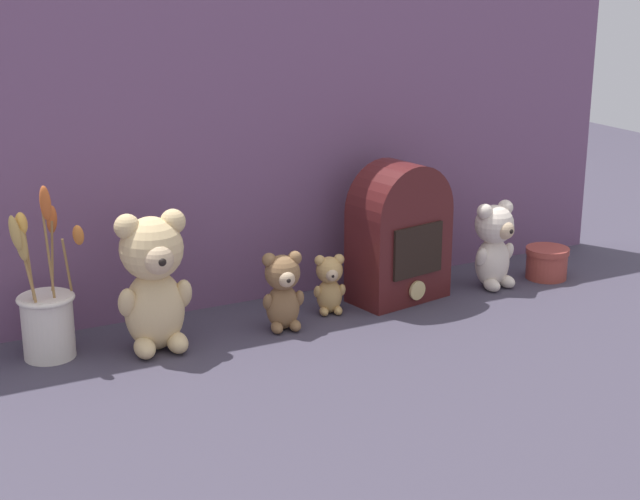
{
  "coord_description": "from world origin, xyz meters",
  "views": [
    {
      "loc": [
        -0.81,
        -1.53,
        0.66
      ],
      "look_at": [
        0.0,
        0.02,
        0.13
      ],
      "focal_mm": 55.0,
      "sensor_mm": 36.0,
      "label": 1
    }
  ],
  "objects": [
    {
      "name": "ground_plane",
      "position": [
        0.0,
        0.0,
        0.0
      ],
      "size": [
        4.0,
        4.0,
        0.0
      ],
      "primitive_type": "plane",
      "color": "#3D3847"
    },
    {
      "name": "backdrop_wall",
      "position": [
        0.0,
        0.17,
        0.3
      ],
      "size": [
        1.53,
        0.02,
        0.6
      ],
      "color": "#704C70",
      "rests_on": "ground"
    },
    {
      "name": "teddy_bear_large",
      "position": [
        -0.33,
        0.01,
        0.13
      ],
      "size": [
        0.13,
        0.13,
        0.25
      ],
      "color": "#DBBC84",
      "rests_on": "ground"
    },
    {
      "name": "teddy_bear_medium",
      "position": [
        0.39,
        0.01,
        0.09
      ],
      "size": [
        0.1,
        0.09,
        0.18
      ],
      "color": "beige",
      "rests_on": "ground"
    },
    {
      "name": "teddy_bear_small",
      "position": [
        -0.09,
        -0.01,
        0.08
      ],
      "size": [
        0.08,
        0.07,
        0.15
      ],
      "color": "olive",
      "rests_on": "ground"
    },
    {
      "name": "teddy_bear_tiny",
      "position": [
        0.02,
        0.03,
        0.06
      ],
      "size": [
        0.07,
        0.06,
        0.12
      ],
      "color": "tan",
      "rests_on": "ground"
    },
    {
      "name": "flower_vase",
      "position": [
        -0.5,
        0.06,
        0.08
      ],
      "size": [
        0.13,
        0.1,
        0.31
      ],
      "color": "silver",
      "rests_on": "ground"
    },
    {
      "name": "vintage_radio",
      "position": [
        0.18,
        0.04,
        0.14
      ],
      "size": [
        0.21,
        0.14,
        0.28
      ],
      "color": "#4C1919",
      "rests_on": "ground"
    },
    {
      "name": "decorative_tin_tall",
      "position": [
        0.53,
        0.0,
        0.03
      ],
      "size": [
        0.09,
        0.09,
        0.07
      ],
      "color": "#993D33",
      "rests_on": "ground"
    }
  ]
}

